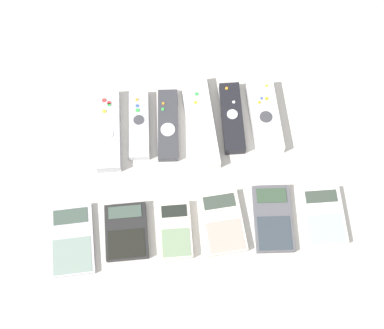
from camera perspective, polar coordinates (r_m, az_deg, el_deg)
name	(u,v)px	position (r m, az deg, el deg)	size (l,w,h in m)	color
ground_plane	(193,182)	(1.10, 0.16, -1.92)	(3.00, 3.00, 0.00)	beige
remote_0	(108,131)	(1.14, -8.90, 3.59)	(0.05, 0.18, 0.03)	#B7B7BC
remote_1	(139,125)	(1.15, -5.66, 4.21)	(0.05, 0.16, 0.02)	#B7B7BC
remote_2	(168,125)	(1.14, -2.57, 4.24)	(0.05, 0.16, 0.02)	#333338
remote_3	(200,123)	(1.14, 0.88, 4.47)	(0.07, 0.21, 0.03)	white
remote_4	(232,118)	(1.15, 4.29, 4.98)	(0.05, 0.16, 0.03)	black
remote_5	(265,117)	(1.15, 7.77, 5.01)	(0.06, 0.16, 0.03)	white
calculator_0	(72,240)	(1.09, -12.68, -7.88)	(0.09, 0.14, 0.01)	#B2B2B7
calculator_1	(126,232)	(1.07, -7.01, -7.12)	(0.08, 0.11, 0.02)	black
calculator_2	(175,231)	(1.06, -1.78, -7.07)	(0.06, 0.11, 0.02)	beige
calculator_3	(223,223)	(1.07, 3.30, -6.23)	(0.09, 0.13, 0.02)	beige
calculator_4	(273,219)	(1.08, 8.63, -5.72)	(0.08, 0.14, 0.01)	#4C4C51
calculator_5	(324,216)	(1.10, 13.85, -5.40)	(0.08, 0.12, 0.02)	silver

